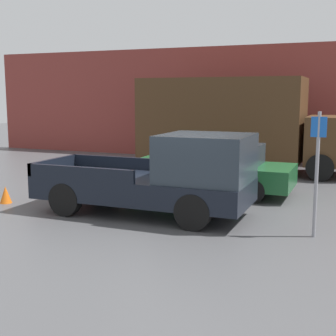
{
  "coord_description": "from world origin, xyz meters",
  "views": [
    {
      "loc": [
        3.72,
        -9.94,
        2.84
      ],
      "look_at": [
        -0.78,
        1.07,
        0.99
      ],
      "focal_mm": 50.0,
      "sensor_mm": 36.0,
      "label": 1
    }
  ],
  "objects": [
    {
      "name": "ground_plane",
      "position": [
        0.0,
        0.0,
        0.0
      ],
      "size": [
        60.0,
        60.0,
        0.0
      ],
      "primitive_type": "plane",
      "color": "#4C4C4F"
    },
    {
      "name": "traffic_cone",
      "position": [
        -4.88,
        -0.32,
        0.23
      ],
      "size": [
        0.31,
        0.31,
        0.45
      ],
      "color": "orange",
      "rests_on": "ground"
    },
    {
      "name": "pickup_truck",
      "position": [
        -0.47,
        0.07,
        0.93
      ],
      "size": [
        5.17,
        2.03,
        1.97
      ],
      "color": "black",
      "rests_on": "ground"
    },
    {
      "name": "car",
      "position": [
        -0.23,
        3.06,
        0.74
      ],
      "size": [
        4.81,
        1.93,
        1.45
      ],
      "color": "#1E592D",
      "rests_on": "ground"
    },
    {
      "name": "delivery_truck",
      "position": [
        -0.61,
        7.36,
        1.84
      ],
      "size": [
        7.98,
        2.56,
        3.47
      ],
      "color": "#472D19",
      "rests_on": "ground"
    },
    {
      "name": "parking_sign",
      "position": [
        2.99,
        -0.35,
        1.42
      ],
      "size": [
        0.3,
        0.07,
        2.53
      ],
      "color": "gray",
      "rests_on": "ground"
    },
    {
      "name": "building_wall",
      "position": [
        0.0,
        10.4,
        2.49
      ],
      "size": [
        28.0,
        0.15,
        4.97
      ],
      "color": "brown",
      "rests_on": "ground"
    }
  ]
}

